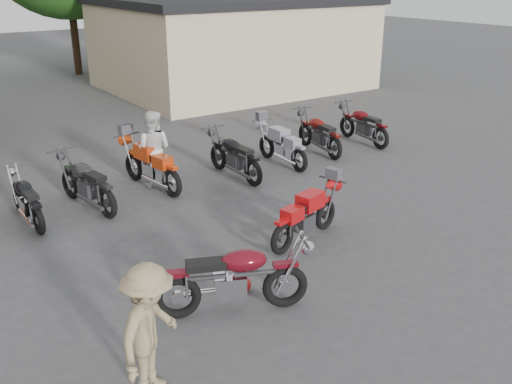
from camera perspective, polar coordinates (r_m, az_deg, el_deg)
ground at (r=9.27m, az=3.02°, el=-9.85°), size 90.00×90.00×0.00m
stucco_building at (r=25.30m, az=-2.46°, el=14.40°), size 10.00×8.00×3.50m
vintage_motorcycle at (r=8.42m, az=-2.11°, el=-8.20°), size 2.33×1.56×1.29m
sportbike at (r=10.69m, az=5.05°, el=-2.12°), size 2.02×1.12×1.11m
helmet at (r=9.18m, az=-1.35°, el=-9.25°), size 0.33×0.33×0.25m
person_light at (r=13.49m, az=-10.27°, el=4.24°), size 1.12×1.10×1.82m
person_tan at (r=6.96m, az=-10.55°, el=-13.49°), size 1.27×1.18×1.72m
row_bike_2 at (r=12.31m, az=-22.00°, el=-0.50°), size 0.66×1.88×1.08m
row_bike_3 at (r=12.65m, az=-16.65°, el=1.13°), size 1.05×2.22×1.23m
row_bike_4 at (r=13.46m, az=-10.51°, el=2.90°), size 1.03×2.23×1.24m
row_bike_5 at (r=13.97m, az=-2.22°, el=3.87°), size 0.75×2.11×1.21m
row_bike_6 at (r=14.93m, az=2.58°, el=4.88°), size 0.67×1.98×1.14m
row_bike_7 at (r=16.05m, az=6.31°, el=6.06°), size 0.97×2.15×1.20m
row_bike_8 at (r=17.16m, az=10.65°, el=6.81°), size 0.83×2.11×1.20m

